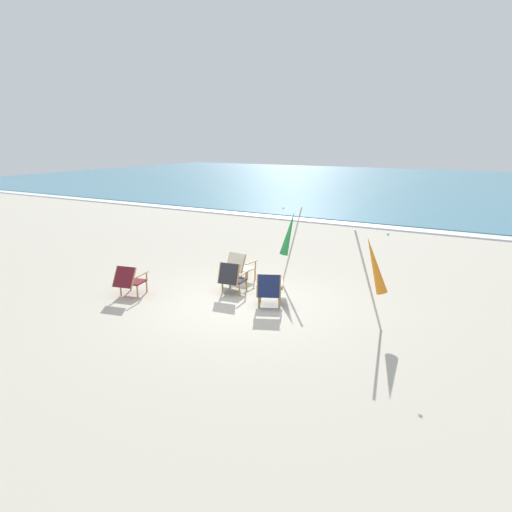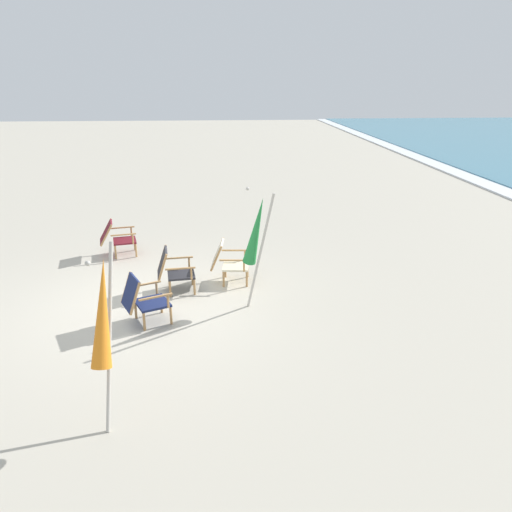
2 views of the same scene
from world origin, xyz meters
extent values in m
plane|color=#B7AF9E|center=(0.00, 0.00, 0.00)|extent=(80.00, 80.00, 0.00)
cube|color=teal|center=(0.00, 31.47, 0.05)|extent=(80.00, 40.00, 0.10)
cube|color=white|center=(0.00, 11.17, 0.03)|extent=(80.00, 1.10, 0.06)
cube|color=maroon|center=(-2.70, -0.78, 0.32)|extent=(0.61, 0.58, 0.04)
cube|color=maroon|center=(-2.62, -1.14, 0.54)|extent=(0.55, 0.39, 0.47)
cylinder|color=#AD7F4C|center=(-2.97, -0.62, 0.16)|extent=(0.04, 0.04, 0.32)
cylinder|color=#AD7F4C|center=(-2.51, -0.52, 0.16)|extent=(0.04, 0.04, 0.32)
cylinder|color=#AD7F4C|center=(-2.88, -1.04, 0.16)|extent=(0.04, 0.04, 0.32)
cylinder|color=#AD7F4C|center=(-2.42, -0.94, 0.16)|extent=(0.04, 0.04, 0.32)
cube|color=#AD7F4C|center=(-2.96, -0.86, 0.54)|extent=(0.15, 0.52, 0.02)
cylinder|color=#AD7F4C|center=(-3.00, -0.67, 0.43)|extent=(0.04, 0.04, 0.22)
cube|color=#AD7F4C|center=(-2.42, -0.74, 0.54)|extent=(0.15, 0.52, 0.02)
cylinder|color=#AD7F4C|center=(-2.46, -0.56, 0.43)|extent=(0.04, 0.04, 0.22)
cylinder|color=#AD7F4C|center=(-2.87, -1.20, 0.54)|extent=(0.10, 0.30, 0.47)
cylinder|color=#AD7F4C|center=(-2.37, -1.09, 0.54)|extent=(0.10, 0.30, 0.47)
cube|color=#28282D|center=(-0.59, 0.59, 0.32)|extent=(0.57, 0.54, 0.04)
cube|color=#28282D|center=(-0.55, 0.27, 0.57)|extent=(0.51, 0.26, 0.50)
cylinder|color=#AD7F4C|center=(-0.85, 0.78, 0.16)|extent=(0.04, 0.04, 0.32)
cylinder|color=#AD7F4C|center=(-0.39, 0.83, 0.16)|extent=(0.04, 0.04, 0.32)
cylinder|color=#AD7F4C|center=(-0.80, 0.35, 0.16)|extent=(0.04, 0.04, 0.32)
cylinder|color=#AD7F4C|center=(-0.34, 0.41, 0.16)|extent=(0.04, 0.04, 0.32)
cube|color=#AD7F4C|center=(-0.87, 0.54, 0.54)|extent=(0.10, 0.53, 0.02)
cylinder|color=#AD7F4C|center=(-0.89, 0.73, 0.43)|extent=(0.04, 0.04, 0.22)
cube|color=#AD7F4C|center=(-0.31, 0.61, 0.54)|extent=(0.10, 0.53, 0.02)
cylinder|color=#AD7F4C|center=(-0.34, 0.79, 0.43)|extent=(0.04, 0.04, 0.22)
cylinder|color=#AD7F4C|center=(-0.81, 0.24, 0.57)|extent=(0.06, 0.21, 0.51)
cylinder|color=#AD7F4C|center=(-0.30, 0.30, 0.57)|extent=(0.06, 0.21, 0.51)
cube|color=#19234C|center=(0.61, 0.22, 0.32)|extent=(0.67, 0.65, 0.04)
cube|color=#19234C|center=(0.74, -0.08, 0.56)|extent=(0.54, 0.40, 0.50)
cylinder|color=#AD7F4C|center=(0.30, 0.32, 0.16)|extent=(0.04, 0.04, 0.32)
cylinder|color=#AD7F4C|center=(0.73, 0.51, 0.16)|extent=(0.04, 0.04, 0.32)
cylinder|color=#AD7F4C|center=(0.48, -0.07, 0.16)|extent=(0.04, 0.04, 0.32)
cylinder|color=#AD7F4C|center=(0.91, 0.12, 0.16)|extent=(0.04, 0.04, 0.32)
cube|color=#AD7F4C|center=(0.36, 0.09, 0.54)|extent=(0.25, 0.50, 0.02)
cylinder|color=#AD7F4C|center=(0.28, 0.26, 0.43)|extent=(0.04, 0.04, 0.22)
cube|color=#AD7F4C|center=(0.87, 0.32, 0.54)|extent=(0.25, 0.50, 0.02)
cylinder|color=#AD7F4C|center=(0.79, 0.49, 0.43)|extent=(0.04, 0.04, 0.22)
cylinder|color=#AD7F4C|center=(0.51, -0.19, 0.56)|extent=(0.13, 0.21, 0.50)
cylinder|color=#AD7F4C|center=(0.97, 0.02, 0.56)|extent=(0.13, 0.21, 0.50)
cube|color=beige|center=(-0.94, 1.60, 0.32)|extent=(0.56, 0.52, 0.04)
cube|color=beige|center=(-0.97, 1.25, 0.56)|extent=(0.51, 0.28, 0.49)
cylinder|color=#AD7F4C|center=(-1.15, 1.83, 0.16)|extent=(0.04, 0.04, 0.32)
cylinder|color=#AD7F4C|center=(-0.69, 1.79, 0.16)|extent=(0.04, 0.04, 0.32)
cylinder|color=#AD7F4C|center=(-1.19, 1.40, 0.16)|extent=(0.04, 0.04, 0.32)
cylinder|color=#AD7F4C|center=(-0.72, 1.36, 0.16)|extent=(0.04, 0.04, 0.32)
cube|color=#AD7F4C|center=(-1.22, 1.60, 0.54)|extent=(0.08, 0.53, 0.02)
cylinder|color=#AD7F4C|center=(-1.20, 1.79, 0.43)|extent=(0.04, 0.04, 0.22)
cube|color=#AD7F4C|center=(-0.66, 1.55, 0.54)|extent=(0.08, 0.53, 0.02)
cylinder|color=#AD7F4C|center=(-0.65, 1.74, 0.43)|extent=(0.04, 0.04, 0.22)
cylinder|color=#AD7F4C|center=(-1.22, 1.28, 0.56)|extent=(0.06, 0.24, 0.49)
cylinder|color=#AD7F4C|center=(-0.71, 1.23, 0.56)|extent=(0.06, 0.24, 0.49)
cylinder|color=#B7B2A8|center=(0.33, 1.96, 1.02)|extent=(0.41, 0.45, 2.05)
cone|color=#23843D|center=(0.27, 1.89, 1.37)|extent=(0.50, 0.52, 1.17)
sphere|color=#B7B2A8|center=(0.16, 1.76, 2.04)|extent=(0.06, 0.06, 0.06)
cylinder|color=#B7B2A8|center=(2.92, 0.08, 0.99)|extent=(0.73, 0.14, 2.00)
cone|color=orange|center=(3.04, 0.06, 1.34)|extent=(0.61, 0.30, 1.16)
sphere|color=#B7B2A8|center=(3.26, 0.03, 1.98)|extent=(0.06, 0.06, 0.06)
camera|label=1|loc=(5.30, -8.63, 3.76)|focal=32.00mm
camera|label=2|loc=(7.89, 1.33, 3.68)|focal=35.00mm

